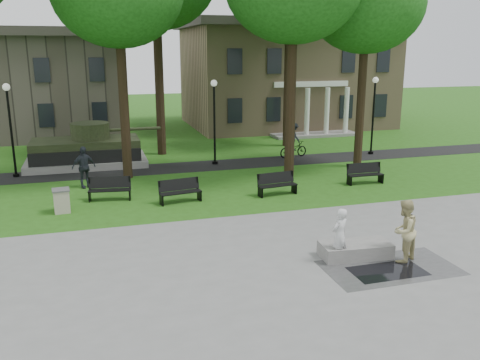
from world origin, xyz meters
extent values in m
plane|color=#234F12|center=(0.00, 0.00, 0.00)|extent=(120.00, 120.00, 0.00)
cube|color=gray|center=(0.00, -5.00, 0.01)|extent=(22.00, 16.00, 0.02)
cube|color=black|center=(0.00, 12.00, 0.01)|extent=(44.00, 2.60, 0.01)
cube|color=#9E8460|center=(10.00, 26.00, 4.00)|extent=(16.00, 11.00, 8.00)
cube|color=#38332D|center=(10.00, 26.00, 8.30)|extent=(17.00, 12.00, 0.60)
cube|color=silver|center=(10.00, 20.50, 3.80)|extent=(6.00, 0.30, 0.40)
cube|color=#4C443D|center=(-11.00, 26.50, 3.60)|extent=(15.00, 10.00, 7.20)
cylinder|color=black|center=(-4.50, 10.50, 4.00)|extent=(0.48, 0.48, 8.00)
cylinder|color=black|center=(3.50, 8.50, 4.16)|extent=(0.50, 0.50, 8.32)
cylinder|color=black|center=(8.00, 9.50, 3.84)|extent=(0.46, 0.46, 7.68)
ellipsoid|color=#15440F|center=(8.00, 9.50, 8.64)|extent=(6.00, 6.00, 5.10)
cylinder|color=black|center=(-2.00, 16.00, 4.64)|extent=(0.54, 0.54, 9.28)
cylinder|color=black|center=(6.50, 16.50, 4.32)|extent=(0.50, 0.50, 8.64)
cylinder|color=black|center=(-10.00, 12.30, 2.20)|extent=(0.12, 0.12, 4.40)
sphere|color=silver|center=(-10.00, 12.30, 4.55)|extent=(0.36, 0.36, 0.36)
cylinder|color=black|center=(-10.00, 12.30, 0.08)|extent=(0.32, 0.32, 0.16)
cylinder|color=black|center=(0.50, 12.30, 2.20)|extent=(0.12, 0.12, 4.40)
sphere|color=silver|center=(0.50, 12.30, 4.55)|extent=(0.36, 0.36, 0.36)
cylinder|color=black|center=(0.50, 12.30, 0.08)|extent=(0.32, 0.32, 0.16)
cylinder|color=black|center=(10.50, 12.30, 2.20)|extent=(0.12, 0.12, 4.40)
sphere|color=silver|center=(10.50, 12.30, 4.55)|extent=(0.36, 0.36, 0.36)
cylinder|color=black|center=(10.50, 12.30, 0.08)|extent=(0.32, 0.32, 0.16)
cube|color=gray|center=(-6.50, 14.00, 0.20)|extent=(6.50, 3.40, 0.40)
cube|color=#2D351C|center=(-6.50, 14.00, 0.95)|extent=(5.80, 2.80, 1.10)
cube|color=black|center=(-6.50, 12.65, 0.75)|extent=(5.80, 0.35, 0.70)
cube|color=black|center=(-6.50, 15.35, 0.75)|extent=(5.80, 0.35, 0.70)
cylinder|color=#2D351C|center=(-6.20, 14.00, 1.95)|extent=(2.10, 2.10, 0.90)
cylinder|color=#2D351C|center=(-3.90, 14.00, 1.95)|extent=(3.20, 0.18, 0.18)
cube|color=black|center=(1.98, -3.18, 0.02)|extent=(2.20, 1.20, 0.00)
cube|color=gray|center=(1.60, -1.91, 0.24)|extent=(2.28, 1.19, 0.45)
cube|color=brown|center=(1.18, -1.98, 0.06)|extent=(0.80, 0.29, 0.07)
imported|color=silver|center=(0.92, -2.10, 0.87)|extent=(0.73, 0.63, 1.70)
imported|color=tan|center=(2.82, -2.61, 1.00)|extent=(1.19, 1.10, 1.96)
imported|color=#22262D|center=(-6.60, 9.15, 0.99)|extent=(1.25, 0.92, 1.97)
imported|color=black|center=(5.51, 12.83, 0.49)|extent=(1.98, 1.06, 0.99)
imported|color=black|center=(5.51, 12.83, 1.27)|extent=(0.83, 1.17, 1.65)
cube|color=black|center=(-5.55, 6.65, 0.45)|extent=(1.84, 0.69, 0.05)
cube|color=black|center=(-5.55, 6.87, 0.75)|extent=(1.80, 0.40, 0.50)
cube|color=black|center=(-6.40, 6.65, 0.23)|extent=(0.12, 0.45, 0.45)
cube|color=black|center=(-4.70, 6.65, 0.23)|extent=(0.12, 0.45, 0.45)
cube|color=black|center=(-2.67, 5.44, 0.45)|extent=(1.85, 0.72, 0.05)
cube|color=black|center=(-2.67, 5.66, 0.75)|extent=(1.80, 0.42, 0.50)
cube|color=black|center=(-3.52, 5.44, 0.23)|extent=(0.13, 0.45, 0.45)
cube|color=black|center=(-1.82, 5.44, 0.23)|extent=(0.13, 0.45, 0.45)
cube|color=black|center=(1.70, 5.36, 0.45)|extent=(1.84, 0.65, 0.05)
cube|color=black|center=(1.70, 5.58, 0.75)|extent=(1.81, 0.36, 0.50)
cube|color=black|center=(0.85, 5.36, 0.23)|extent=(0.11, 0.45, 0.45)
cube|color=black|center=(2.55, 5.36, 0.23)|extent=(0.11, 0.45, 0.45)
cube|color=black|center=(6.48, 6.00, 0.45)|extent=(1.81, 0.48, 0.05)
cube|color=black|center=(6.48, 6.22, 0.75)|extent=(1.80, 0.19, 0.50)
cube|color=black|center=(5.63, 6.00, 0.23)|extent=(0.07, 0.45, 0.45)
cube|color=black|center=(7.33, 6.00, 0.23)|extent=(0.07, 0.45, 0.45)
cube|color=#ACA48E|center=(-7.47, 5.50, 0.45)|extent=(0.65, 0.65, 0.90)
cube|color=#4C4C4C|center=(-7.47, 5.50, 0.93)|extent=(0.72, 0.72, 0.06)
camera|label=1|loc=(-6.11, -15.19, 6.38)|focal=38.00mm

